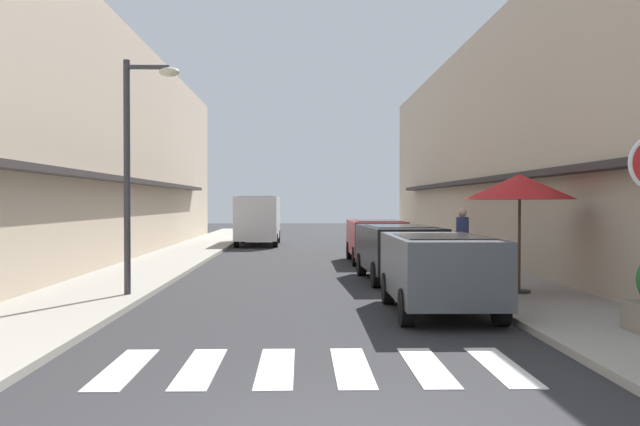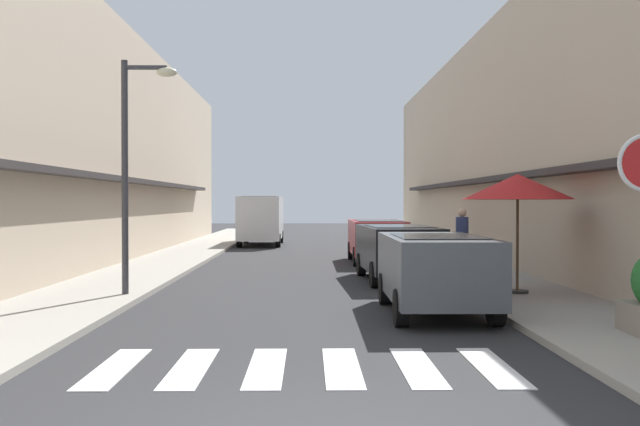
# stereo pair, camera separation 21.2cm
# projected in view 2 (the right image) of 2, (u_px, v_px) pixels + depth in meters

# --- Properties ---
(ground_plane) EXTENTS (93.56, 93.56, 0.00)m
(ground_plane) POSITION_uv_depth(u_px,v_px,m) (307.00, 266.00, 23.02)
(ground_plane) COLOR #2B2B2D
(sidewalk_left) EXTENTS (2.60, 59.54, 0.12)m
(sidewalk_left) POSITION_uv_depth(u_px,v_px,m) (161.00, 264.00, 22.94)
(sidewalk_left) COLOR #9E998E
(sidewalk_left) RESTS_ON ground_plane
(sidewalk_right) EXTENTS (2.60, 59.54, 0.12)m
(sidewalk_right) POSITION_uv_depth(u_px,v_px,m) (451.00, 264.00, 23.09)
(sidewalk_right) COLOR #9E998E
(sidewalk_right) RESTS_ON ground_plane
(building_row_left) EXTENTS (5.50, 40.28, 8.09)m
(building_row_left) POSITION_uv_depth(u_px,v_px,m) (56.00, 145.00, 23.94)
(building_row_left) COLOR #C6B299
(building_row_left) RESTS_ON ground_plane
(building_row_right) EXTENTS (5.50, 40.28, 8.13)m
(building_row_right) POSITION_uv_depth(u_px,v_px,m) (555.00, 145.00, 24.22)
(building_row_right) COLOR #C6B299
(building_row_right) RESTS_ON ground_plane
(crosswalk) EXTENTS (5.20, 2.20, 0.01)m
(crosswalk) POSITION_uv_depth(u_px,v_px,m) (304.00, 367.00, 8.84)
(crosswalk) COLOR silver
(crosswalk) RESTS_ON ground_plane
(parked_car_near) EXTENTS (1.83, 3.97, 1.47)m
(parked_car_near) POSITION_uv_depth(u_px,v_px,m) (435.00, 265.00, 13.01)
(parked_car_near) COLOR #4C5156
(parked_car_near) RESTS_ON ground_plane
(parked_car_mid) EXTENTS (1.96, 4.39, 1.47)m
(parked_car_mid) POSITION_uv_depth(u_px,v_px,m) (398.00, 246.00, 18.51)
(parked_car_mid) COLOR black
(parked_car_mid) RESTS_ON ground_plane
(parked_car_far) EXTENTS (1.82, 4.16, 1.47)m
(parked_car_far) POSITION_uv_depth(u_px,v_px,m) (377.00, 236.00, 24.20)
(parked_car_far) COLOR maroon
(parked_car_far) RESTS_ON ground_plane
(delivery_van) EXTENTS (2.02, 5.40, 2.37)m
(delivery_van) POSITION_uv_depth(u_px,v_px,m) (261.00, 216.00, 34.17)
(delivery_van) COLOR silver
(delivery_van) RESTS_ON ground_plane
(street_lamp) EXTENTS (1.19, 0.28, 4.99)m
(street_lamp) POSITION_uv_depth(u_px,v_px,m) (134.00, 150.00, 15.00)
(street_lamp) COLOR #38383D
(street_lamp) RESTS_ON sidewalk_left
(cafe_umbrella) EXTENTS (2.38, 2.38, 2.58)m
(cafe_umbrella) POSITION_uv_depth(u_px,v_px,m) (518.00, 187.00, 15.18)
(cafe_umbrella) COLOR #262626
(cafe_umbrella) RESTS_ON sidewalk_right
(pedestrian_walking_near) EXTENTS (0.34, 0.34, 1.80)m
(pedestrian_walking_near) POSITION_uv_depth(u_px,v_px,m) (462.00, 240.00, 18.92)
(pedestrian_walking_near) COLOR #282B33
(pedestrian_walking_near) RESTS_ON sidewalk_right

